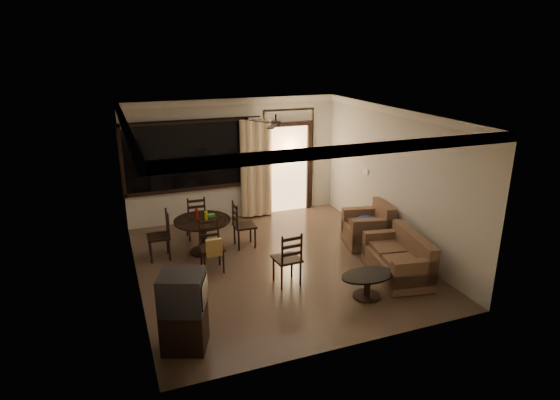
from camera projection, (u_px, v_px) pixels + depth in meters
name	position (u px, v px, depth m)	size (l,w,h in m)	color
ground	(276.00, 263.00, 8.83)	(5.50, 5.50, 0.00)	#7F6651
room_shell	(273.00, 147.00, 10.02)	(5.50, 6.70, 5.50)	beige
dining_table	(203.00, 226.00, 9.14)	(1.10, 1.10, 0.91)	black
dining_chair_west	(160.00, 245.00, 8.96)	(0.43, 0.43, 0.95)	black
dining_chair_east	(244.00, 233.00, 9.49)	(0.43, 0.43, 0.95)	black
dining_chair_south	(212.00, 255.00, 8.45)	(0.43, 0.49, 0.95)	black
dining_chair_north	(196.00, 225.00, 9.93)	(0.43, 0.43, 0.95)	black
tv_cabinet	(184.00, 311.00, 6.22)	(0.72, 0.69, 1.10)	black
sofa	(400.00, 260.00, 8.26)	(1.01, 1.56, 0.77)	#41231E
armchair	(370.00, 228.00, 9.56)	(1.04, 1.04, 0.87)	#41231E
coffee_table	(367.00, 282.00, 7.58)	(0.92, 0.55, 0.40)	black
side_chair	(287.00, 268.00, 8.00)	(0.45, 0.45, 0.97)	black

